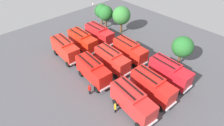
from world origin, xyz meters
The scene contains 18 objects.
ground_plane centered at (0.00, 0.00, 0.00)m, with size 54.90×54.90×0.00m, color #4C4C51.
fire_truck_0 centered at (-8.73, -4.18, 2.15)m, with size 7.32×3.07×3.88m.
fire_truck_1 centered at (0.03, -4.29, 2.15)m, with size 7.37×3.21×3.88m.
fire_truck_2 centered at (8.85, -4.38, 2.15)m, with size 7.41×3.36×3.88m.
fire_truck_3 centered at (-8.90, 0.02, 2.15)m, with size 7.21×2.77×3.88m.
fire_truck_4 centered at (0.01, -0.04, 2.15)m, with size 7.30×3.00×3.88m.
fire_truck_5 centered at (8.94, -0.06, 2.15)m, with size 7.32×3.06×3.88m.
fire_truck_6 centered at (-8.72, 4.33, 2.15)m, with size 7.20×2.75×3.88m.
fire_truck_7 centered at (0.16, 4.44, 2.15)m, with size 7.30×3.02×3.88m.
fire_truck_8 centered at (8.84, 4.63, 2.15)m, with size 7.30×3.01×3.88m.
firefighter_0 centered at (7.36, -6.26, 0.93)m, with size 0.47×0.46×1.67m.
firefighter_1 centered at (2.15, -6.75, 1.04)m, with size 0.48×0.39×1.83m.
tree_0 centered at (-15.18, 10.55, 3.65)m, with size 3.50×3.50×5.43m.
tree_1 centered at (-13.21, 10.20, 3.77)m, with size 3.61×3.61×5.60m.
tree_2 centered at (-8.71, 11.08, 4.37)m, with size 4.19×4.19×6.49m.
tree_3 centered at (7.52, 10.08, 3.96)m, with size 3.79×3.79×5.88m.
traffic_cone_0 centered at (8.75, 6.76, 0.37)m, with size 0.51×0.51×0.73m, color #F2600C.
lamppost centered at (-15.58, 8.32, 3.59)m, with size 0.36×0.36×6.08m.
Camera 1 is at (19.38, -18.03, 21.93)m, focal length 29.93 mm.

